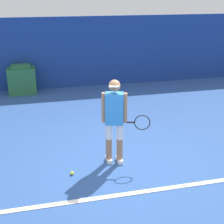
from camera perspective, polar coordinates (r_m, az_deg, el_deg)
name	(u,v)px	position (r m, az deg, el deg)	size (l,w,h in m)	color
ground_plane	(122,166)	(6.19, 1.81, -9.91)	(24.00, 24.00, 0.00)	#2D5193
back_wall	(81,52)	(11.00, -5.78, 10.78)	(24.00, 0.10, 2.40)	navy
court_baseline	(135,193)	(5.48, 4.27, -14.55)	(21.60, 0.10, 0.01)	white
tennis_player	(115,118)	(5.92, 0.55, -1.14)	(0.89, 0.35, 1.70)	#A37556
tennis_ball	(72,173)	(5.97, -7.32, -11.03)	(0.07, 0.07, 0.07)	#D1E533
covered_chair	(22,80)	(10.71, -16.11, 5.66)	(0.88, 0.58, 0.96)	#28663D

